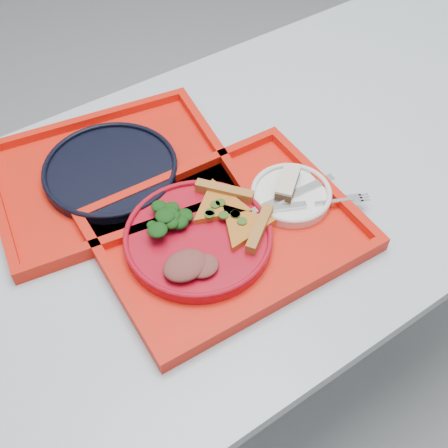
# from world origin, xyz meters

# --- Properties ---
(ground) EXTENTS (10.00, 10.00, 0.00)m
(ground) POSITION_xyz_m (0.00, 0.00, 0.00)
(ground) COLOR #92949A
(ground) RESTS_ON ground
(table) EXTENTS (1.60, 0.80, 0.75)m
(table) POSITION_xyz_m (0.00, 0.00, 0.68)
(table) COLOR #A7B0BB
(table) RESTS_ON ground
(tray_main) EXTENTS (0.47, 0.37, 0.01)m
(tray_main) POSITION_xyz_m (-0.19, -0.09, 0.76)
(tray_main) COLOR red
(tray_main) RESTS_ON table
(tray_far) EXTENTS (0.50, 0.42, 0.01)m
(tray_far) POSITION_xyz_m (-0.30, 0.16, 0.76)
(tray_far) COLOR red
(tray_far) RESTS_ON table
(dinner_plate) EXTENTS (0.26, 0.26, 0.02)m
(dinner_plate) POSITION_xyz_m (-0.25, -0.08, 0.77)
(dinner_plate) COLOR #AB0B1C
(dinner_plate) RESTS_ON tray_main
(side_plate) EXTENTS (0.15, 0.15, 0.01)m
(side_plate) POSITION_xyz_m (-0.05, -0.09, 0.77)
(side_plate) COLOR white
(side_plate) RESTS_ON tray_main
(navy_plate) EXTENTS (0.26, 0.26, 0.02)m
(navy_plate) POSITION_xyz_m (-0.30, 0.16, 0.77)
(navy_plate) COLOR black
(navy_plate) RESTS_ON tray_far
(pizza_slice_a) EXTENTS (0.15, 0.15, 0.02)m
(pizza_slice_a) POSITION_xyz_m (-0.17, -0.11, 0.79)
(pizza_slice_a) COLOR orange
(pizza_slice_a) RESTS_ON dinner_plate
(pizza_slice_b) EXTENTS (0.16, 0.16, 0.02)m
(pizza_slice_b) POSITION_xyz_m (-0.18, -0.05, 0.79)
(pizza_slice_b) COLOR orange
(pizza_slice_b) RESTS_ON dinner_plate
(salad_heap) EXTENTS (0.08, 0.07, 0.04)m
(salad_heap) POSITION_xyz_m (-0.28, -0.02, 0.80)
(salad_heap) COLOR black
(salad_heap) RESTS_ON dinner_plate
(meat_portion) EXTENTS (0.08, 0.06, 0.02)m
(meat_portion) POSITION_xyz_m (-0.30, -0.13, 0.79)
(meat_portion) COLOR brown
(meat_portion) RESTS_ON dinner_plate
(dessert_bar) EXTENTS (0.08, 0.07, 0.02)m
(dessert_bar) POSITION_xyz_m (-0.04, -0.07, 0.79)
(dessert_bar) COLOR #4C2F19
(dessert_bar) RESTS_ON side_plate
(knife) EXTENTS (0.19, 0.03, 0.01)m
(knife) POSITION_xyz_m (-0.05, -0.10, 0.78)
(knife) COLOR silver
(knife) RESTS_ON side_plate
(fork) EXTENTS (0.18, 0.10, 0.01)m
(fork) POSITION_xyz_m (-0.03, -0.14, 0.78)
(fork) COLOR silver
(fork) RESTS_ON side_plate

